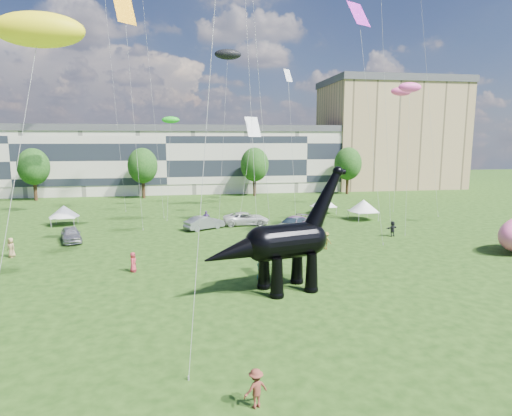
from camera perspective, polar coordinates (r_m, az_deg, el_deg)
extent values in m
plane|color=#16330C|center=(27.14, 0.70, -13.22)|extent=(220.00, 220.00, 0.00)
cube|color=beige|center=(86.92, -11.68, 6.06)|extent=(78.00, 11.00, 12.00)
cube|color=tan|center=(100.09, 17.31, 9.08)|extent=(28.00, 18.00, 22.00)
cylinder|color=#382314|center=(82.32, -27.33, 2.00)|extent=(0.56, 0.56, 3.20)
ellipsoid|color=#14380F|center=(81.96, -27.57, 5.28)|extent=(5.20, 5.20, 6.24)
cylinder|color=#382314|center=(78.59, -14.76, 2.43)|extent=(0.56, 0.56, 3.20)
ellipsoid|color=#14380F|center=(78.21, -14.90, 5.86)|extent=(5.20, 5.20, 6.24)
cylinder|color=#382314|center=(79.19, -0.19, 2.78)|extent=(0.56, 0.56, 3.20)
ellipsoid|color=#14380F|center=(78.81, -0.19, 6.19)|extent=(5.20, 5.20, 6.24)
cylinder|color=#382314|center=(83.90, 12.06, 2.93)|extent=(0.56, 0.56, 3.20)
ellipsoid|color=#14380F|center=(83.54, 12.17, 6.15)|extent=(5.20, 5.20, 6.24)
cone|color=black|center=(28.48, 2.82, -9.28)|extent=(1.14, 1.14, 2.67)
sphere|color=black|center=(28.87, 2.80, -11.49)|extent=(0.98, 0.98, 0.98)
cone|color=black|center=(30.14, 1.07, -8.23)|extent=(1.14, 1.14, 2.67)
sphere|color=black|center=(30.51, 1.06, -10.33)|extent=(0.98, 0.98, 0.98)
cone|color=black|center=(29.76, 7.43, -8.53)|extent=(1.14, 1.14, 2.67)
sphere|color=black|center=(30.14, 7.38, -10.66)|extent=(0.98, 0.98, 0.98)
cone|color=black|center=(31.35, 5.50, -7.58)|extent=(1.14, 1.14, 2.67)
sphere|color=black|center=(31.71, 5.47, -9.61)|extent=(0.98, 0.98, 0.98)
cylinder|color=black|center=(29.29, 4.12, -4.43)|extent=(4.25, 3.33, 2.40)
sphere|color=black|center=(28.46, 0.82, -4.81)|extent=(2.40, 2.40, 2.40)
sphere|color=black|center=(30.22, 7.23, -4.05)|extent=(2.31, 2.31, 2.31)
cone|color=black|center=(30.34, 9.06, 0.91)|extent=(3.59, 2.19, 4.71)
sphere|color=black|center=(30.74, 10.84, 4.79)|extent=(0.75, 0.75, 0.75)
cylinder|color=black|center=(30.90, 11.25, 4.72)|extent=(0.71, 0.55, 0.39)
cone|color=black|center=(27.80, -2.60, -5.78)|extent=(5.04, 3.08, 2.61)
imported|color=#A8A7AC|center=(47.52, -23.44, -3.25)|extent=(3.15, 4.85, 1.54)
imported|color=gray|center=(49.98, -6.91, -1.97)|extent=(4.93, 3.78, 1.56)
imported|color=silver|center=(52.20, -1.33, -1.43)|extent=(5.59, 2.60, 1.55)
imported|color=#595960|center=(48.85, 4.91, -2.15)|extent=(5.57, 5.64, 1.64)
cube|color=white|center=(57.24, 14.10, -0.44)|extent=(3.32, 3.32, 0.12)
cone|color=white|center=(57.11, 14.13, 0.35)|extent=(4.21, 4.21, 1.50)
cylinder|color=#999999|center=(55.44, 13.54, -1.30)|extent=(0.06, 0.06, 1.10)
cylinder|color=#999999|center=(56.85, 16.01, -1.15)|extent=(0.06, 0.06, 1.10)
cylinder|color=#999999|center=(57.86, 12.19, -0.82)|extent=(0.06, 0.06, 1.10)
cylinder|color=#999999|center=(59.22, 14.59, -0.69)|extent=(0.06, 0.06, 1.10)
cube|color=white|center=(60.96, 8.97, 0.20)|extent=(3.52, 3.52, 0.11)
cone|color=white|center=(60.85, 8.99, 0.89)|extent=(4.46, 4.46, 1.37)
cylinder|color=#999999|center=(59.26, 8.74, -0.54)|extent=(0.05, 0.05, 1.01)
cylinder|color=#999999|center=(60.85, 10.65, -0.34)|extent=(0.05, 0.05, 1.01)
cylinder|color=#999999|center=(61.27, 7.27, -0.19)|extent=(0.05, 0.05, 1.01)
cylinder|color=#999999|center=(62.81, 9.16, -0.01)|extent=(0.05, 0.05, 1.01)
cube|color=silver|center=(57.07, -24.18, -1.09)|extent=(2.91, 2.91, 0.11)
cone|color=silver|center=(56.95, -24.23, -0.37)|extent=(3.68, 3.68, 1.37)
cylinder|color=#999999|center=(56.20, -25.68, -1.86)|extent=(0.05, 0.05, 1.01)
cylinder|color=#999999|center=(55.67, -23.11, -1.79)|extent=(0.05, 0.05, 1.01)
cylinder|color=#999999|center=(58.66, -25.13, -1.40)|extent=(0.05, 0.05, 1.01)
cylinder|color=#999999|center=(58.15, -22.66, -1.33)|extent=(0.05, 0.05, 1.01)
imported|color=#AB2A38|center=(35.22, -16.07, -6.94)|extent=(0.62, 0.85, 1.59)
imported|color=tan|center=(43.64, -29.85, -4.61)|extent=(1.03, 0.95, 1.77)
imported|color=brown|center=(17.95, -0.02, -22.92)|extent=(1.17, 0.93, 1.58)
imported|color=black|center=(48.30, 17.73, -2.65)|extent=(1.64, 1.06, 1.69)
imported|color=#21537A|center=(31.03, 0.45, -8.76)|extent=(0.40, 0.59, 1.59)
imported|color=#583981|center=(51.67, -6.67, -1.41)|extent=(1.16, 0.60, 1.90)
imported|color=olive|center=(41.22, 9.34, -4.31)|extent=(1.19, 1.21, 1.67)
plane|color=#F99C0D|center=(57.67, -17.14, 24.00)|extent=(3.34, 3.08, 3.40)
ellipsoid|color=yellow|center=(27.44, -26.95, 20.42)|extent=(4.96, 4.78, 1.86)
plane|color=silver|center=(65.21, -0.41, 10.77)|extent=(3.35, 2.39, 2.96)
ellipsoid|color=#18A11A|center=(59.60, -11.31, 11.45)|extent=(1.98, 2.56, 0.91)
ellipsoid|color=#DC3D81|center=(68.00, 18.80, 14.50)|extent=(3.40, 3.07, 1.24)
ellipsoid|color=black|center=(61.98, -3.78, 19.76)|extent=(3.88, 3.54, 1.42)
plane|color=silver|center=(56.14, 4.30, 17.21)|extent=(1.64, 1.49, 1.56)
ellipsoid|color=#EB41A1|center=(53.33, 19.83, 14.91)|extent=(3.02, 2.46, 1.08)
plane|color=#A617A5|center=(49.72, 13.52, 23.87)|extent=(3.38, 2.74, 2.60)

